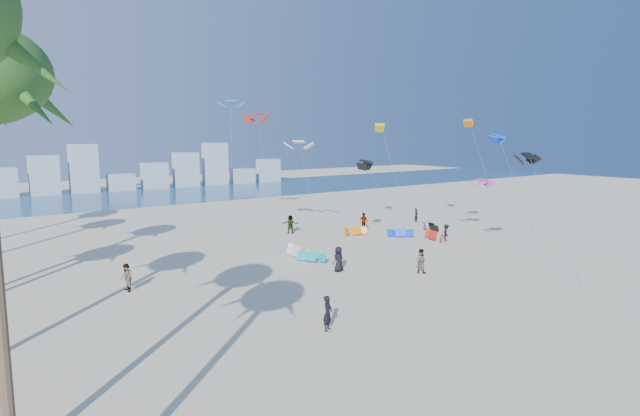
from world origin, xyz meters
TOP-DOWN VIEW (x-y plane):
  - ground at (0.00, 0.00)m, footprint 220.00×220.00m
  - ocean at (0.00, 72.00)m, footprint 220.00×220.00m
  - kitesurfer_near at (-4.74, 5.02)m, footprint 0.80×0.72m
  - kitesurfer_mid at (7.64, 9.99)m, footprint 1.01×1.09m
  - kitesurfers_far at (7.77, 21.85)m, footprint 35.78×15.88m
  - grounded_kites at (11.19, 19.68)m, footprint 20.03×8.28m
  - flying_kites at (13.69, 21.27)m, footprint 22.44×36.18m
  - distant_skyline at (-1.19, 82.00)m, footprint 85.00×3.00m

SIDE VIEW (x-z plane):
  - ground at x=0.00m, z-range 0.00..0.00m
  - ocean at x=0.00m, z-range 0.01..0.01m
  - grounded_kites at x=11.19m, z-range -0.07..0.95m
  - kitesurfer_mid at x=7.64m, z-range 0.00..1.79m
  - kitesurfers_far at x=7.77m, z-range -0.05..1.86m
  - kitesurfer_near at x=-4.74m, z-range 0.00..1.83m
  - distant_skyline at x=-1.19m, z-range -1.11..7.29m
  - flying_kites at x=13.69m, z-range 2.93..17.13m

